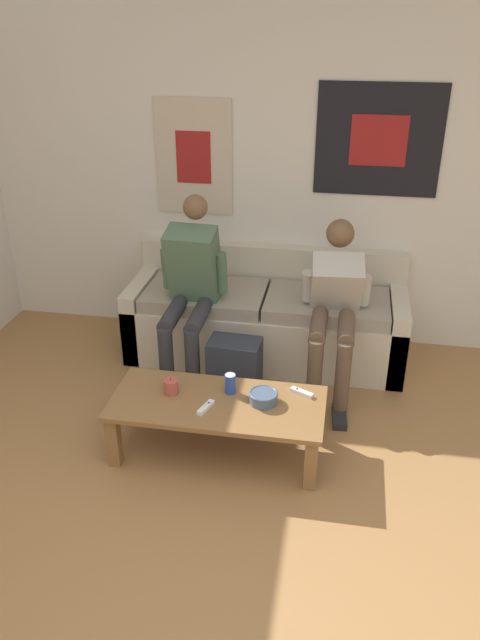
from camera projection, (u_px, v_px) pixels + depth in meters
wall_back at (292, 178)px, 4.59m from camera, size 10.00×0.07×2.55m
couch at (266, 319)px, 4.72m from camera, size 2.04×0.75×0.77m
coffee_table at (218, 410)px, 3.65m from camera, size 1.25×0.55×0.36m
person_seated_adult at (190, 286)px, 4.29m from camera, size 0.47×0.85×1.27m
person_seated_teen at (335, 303)px, 4.18m from camera, size 0.47×0.94×1.12m
backpack at (234, 373)px, 4.18m from camera, size 0.35×0.26×0.45m
ceramic_bowl at (263, 397)px, 3.60m from camera, size 0.17×0.17×0.07m
pillar_candle at (171, 387)px, 3.69m from camera, size 0.09×0.09×0.10m
drink_can_blue at (230, 384)px, 3.68m from camera, size 0.07×0.07×0.12m
game_controller_near_left at (302, 392)px, 3.69m from camera, size 0.14×0.09×0.03m
game_controller_near_right at (206, 407)px, 3.55m from camera, size 0.08×0.15×0.03m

